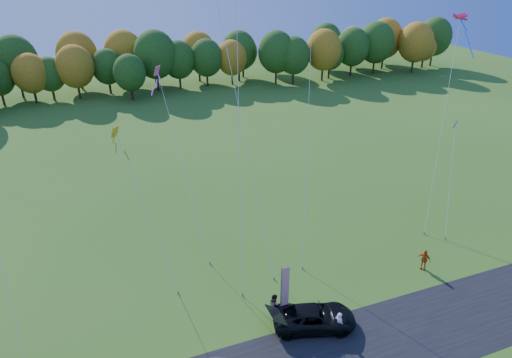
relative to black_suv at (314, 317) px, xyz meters
name	(u,v)px	position (x,y,z in m)	size (l,w,h in m)	color
ground	(290,316)	(-1.00, 1.35, -0.71)	(160.00, 160.00, 0.00)	#2F5F19
tree_line	(149,94)	(-1.00, 56.35, -0.71)	(116.00, 12.00, 10.00)	#1E4711
black_suv	(314,317)	(0.00, 0.00, 0.00)	(2.35, 5.10, 1.42)	black
person_tailgate_a	(339,324)	(1.09, -1.10, 0.11)	(0.60, 0.39, 1.64)	white
person_tailgate_b	(274,305)	(-1.90, 1.81, 0.11)	(0.79, 0.62, 1.63)	gray
person_east	(424,259)	(10.17, 2.29, 0.10)	(0.95, 0.40, 1.62)	#D55714
feather_flag	(284,288)	(-1.51, 1.27, 1.79)	(0.54, 0.10, 4.09)	#999999
kite_delta_blue	(229,60)	(-1.65, 10.63, 13.75)	(3.79, 12.07, 29.42)	#4C3F33
kite_parafoil_orange	(312,15)	(4.75, 11.33, 16.23)	(7.62, 12.56, 34.31)	#4C3F33
kite_delta_red	(239,111)	(-1.82, 8.29, 10.91)	(4.02, 8.99, 23.71)	#4C3F33
kite_parafoil_rainbow	(443,122)	(16.68, 9.63, 7.40)	(8.40, 7.95, 16.59)	#4C3F33
kite_diamond_yellow	(147,213)	(-8.39, 8.30, 4.66)	(3.01, 5.22, 11.18)	#4C3F33
kite_diamond_green	(1,259)	(-16.81, 5.87, 4.80)	(1.11, 5.67, 11.10)	#4C3F33
kite_diamond_pink	(183,164)	(-4.91, 12.54, 5.83)	(1.95, 8.81, 13.52)	#4C3F33
kite_diamond_blue_low	(450,180)	(15.76, 6.71, 3.49)	(3.12, 4.38, 8.81)	#4C3F33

